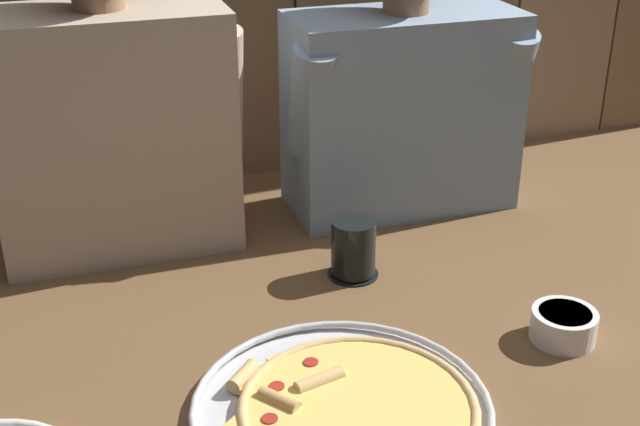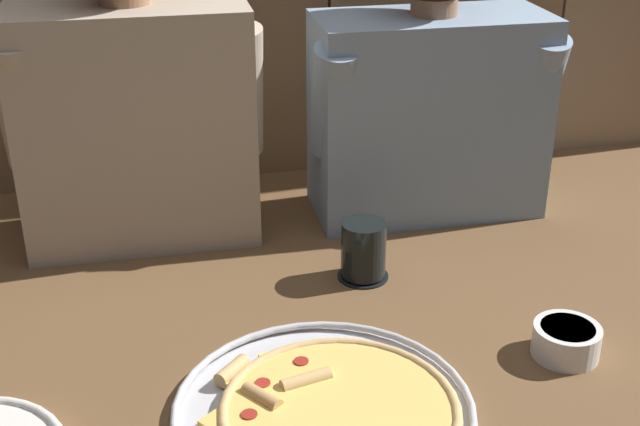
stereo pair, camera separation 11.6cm
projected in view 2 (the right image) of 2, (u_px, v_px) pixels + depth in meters
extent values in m
plane|color=brown|center=(346.00, 363.00, 1.15)|extent=(3.20, 3.20, 0.00)
cylinder|color=silver|center=(324.00, 412.00, 1.05)|extent=(0.38, 0.38, 0.01)
torus|color=silver|center=(324.00, 407.00, 1.05)|extent=(0.38, 0.38, 0.01)
cylinder|color=#B23823|center=(340.00, 412.00, 1.04)|extent=(0.29, 0.29, 0.00)
cylinder|color=#EFC660|center=(340.00, 409.00, 1.04)|extent=(0.28, 0.28, 0.01)
torus|color=tan|center=(340.00, 409.00, 1.04)|extent=(0.30, 0.30, 0.01)
cube|color=#F4D170|center=(293.00, 367.00, 1.12)|extent=(0.09, 0.10, 0.01)
cylinder|color=tan|center=(306.00, 380.00, 1.09)|extent=(0.07, 0.04, 0.02)
cylinder|color=#A3281E|center=(301.00, 361.00, 1.12)|extent=(0.02, 0.02, 0.00)
cube|color=#EFC660|center=(238.00, 417.00, 1.03)|extent=(0.10, 0.09, 0.01)
cylinder|color=tan|center=(262.00, 398.00, 1.06)|extent=(0.05, 0.06, 0.02)
cylinder|color=#A3281E|center=(249.00, 415.00, 1.03)|extent=(0.02, 0.02, 0.00)
cube|color=#EFC660|center=(259.00, 385.00, 1.09)|extent=(0.10, 0.10, 0.01)
cylinder|color=tan|center=(232.00, 370.00, 1.11)|extent=(0.05, 0.05, 0.02)
cylinder|color=#A3281E|center=(263.00, 383.00, 1.08)|extent=(0.02, 0.02, 0.00)
cylinder|color=black|center=(363.00, 275.00, 1.36)|extent=(0.08, 0.08, 0.01)
cylinder|color=black|center=(363.00, 249.00, 1.34)|extent=(0.07, 0.07, 0.09)
cylinder|color=white|center=(566.00, 341.00, 1.16)|extent=(0.09, 0.09, 0.04)
cylinder|color=#B23823|center=(567.00, 334.00, 1.15)|extent=(0.07, 0.07, 0.02)
cube|color=#B2A38E|center=(136.00, 125.00, 1.42)|extent=(0.38, 0.20, 0.40)
cylinder|color=#B2A38E|center=(21.00, 104.00, 1.32)|extent=(0.08, 0.13, 0.23)
cylinder|color=#B2A38E|center=(240.00, 91.00, 1.39)|extent=(0.08, 0.12, 0.23)
cube|color=#849EB7|center=(428.00, 116.00, 1.52)|extent=(0.41, 0.19, 0.36)
cylinder|color=#9E7051|center=(434.00, 6.00, 1.43)|extent=(0.08, 0.08, 0.03)
cylinder|color=#849EB7|center=(333.00, 100.00, 1.43)|extent=(0.08, 0.13, 0.21)
cylinder|color=#849EB7|center=(536.00, 87.00, 1.49)|extent=(0.08, 0.14, 0.21)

